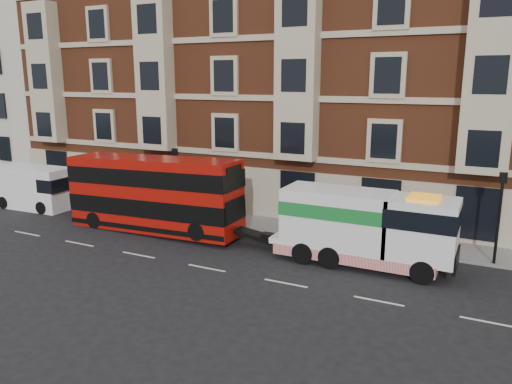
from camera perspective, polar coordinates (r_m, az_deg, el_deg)
ground at (r=23.63m, az=-5.65°, el=-8.65°), size 120.00×120.00×0.00m
sidewalk at (r=29.88m, az=1.96°, el=-3.82°), size 90.00×3.00×0.15m
victorian_terrace at (r=35.47m, az=8.03°, el=15.02°), size 45.00×12.00×20.40m
cream_block at (r=52.97m, az=-26.29°, el=11.22°), size 16.00×10.00×16.80m
lamp_post_west at (r=31.08m, az=-9.15°, el=1.62°), size 0.35×0.15×4.35m
lamp_post_east at (r=25.51m, az=26.07°, el=-2.00°), size 0.35×0.15×4.35m
double_decker_bus at (r=29.00m, az=-11.65°, el=-0.11°), size 10.59×2.43×4.29m
tow_truck at (r=23.87m, az=12.01°, el=-3.91°), size 8.48×2.51×3.53m
box_van at (r=37.13m, az=-24.11°, el=0.45°), size 5.52×2.51×2.83m
pedestrian at (r=35.68m, az=-17.88°, el=-0.10°), size 0.72×0.55×1.77m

